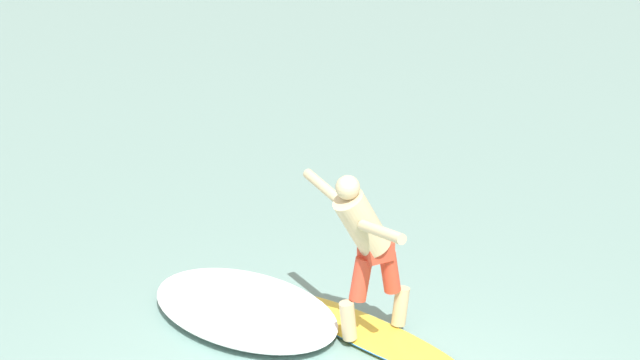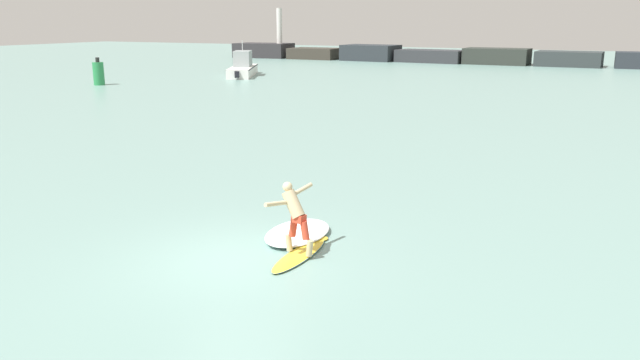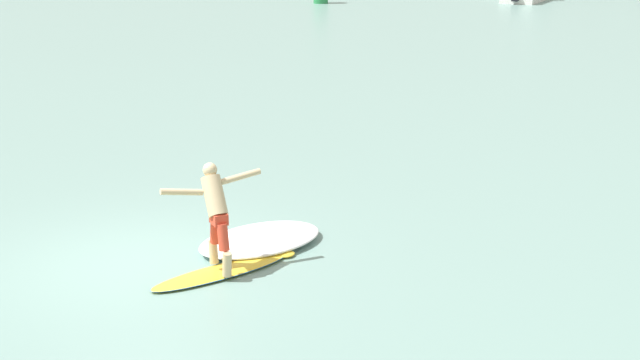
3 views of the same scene
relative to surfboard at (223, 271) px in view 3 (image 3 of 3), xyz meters
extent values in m
plane|color=gray|center=(-1.17, -0.79, -0.04)|extent=(200.00, 200.00, 0.00)
ellipsoid|color=yellow|center=(0.00, -0.04, 0.00)|extent=(0.53, 2.22, 0.07)
ellipsoid|color=yellow|center=(-0.01, 1.09, 0.00)|extent=(0.29, 0.31, 0.06)
ellipsoid|color=#2870B2|center=(0.00, -0.04, 0.00)|extent=(0.55, 2.23, 0.03)
cone|color=black|center=(0.01, -0.95, -0.10)|extent=(0.05, 0.05, 0.14)
cone|color=black|center=(0.15, -0.79, -0.10)|extent=(0.05, 0.05, 0.14)
cone|color=black|center=(-0.14, -0.80, -0.10)|extent=(0.05, 0.05, 0.14)
cylinder|color=#C9B084|center=(-0.27, 0.01, 0.21)|extent=(0.19, 0.16, 0.36)
cylinder|color=#D5422B|center=(-0.15, -0.01, 0.58)|extent=(0.24, 0.19, 0.40)
cylinder|color=#C9B084|center=(0.27, -0.09, 0.21)|extent=(0.19, 0.16, 0.36)
cylinder|color=#D5422B|center=(0.15, -0.07, 0.58)|extent=(0.24, 0.19, 0.40)
cube|color=#D5422B|center=(0.00, -0.04, 0.81)|extent=(0.29, 0.25, 0.16)
cylinder|color=#C9B084|center=(-0.14, -0.01, 1.09)|extent=(0.58, 0.38, 0.63)
sphere|color=#C9B084|center=(-0.29, 0.01, 1.44)|extent=(0.21, 0.21, 0.21)
cylinder|color=#C9B084|center=(-0.33, -0.43, 1.19)|extent=(0.24, 0.61, 0.20)
cylinder|color=#C9B084|center=(-0.16, 0.44, 1.29)|extent=(0.21, 0.61, 0.19)
ellipsoid|color=white|center=(-0.60, 1.04, 0.06)|extent=(1.35, 2.11, 0.20)
camera|label=1|loc=(-6.00, -6.01, 4.41)|focal=60.00mm
camera|label=2|loc=(5.70, -10.95, 4.80)|focal=35.00mm
camera|label=3|loc=(10.20, -6.09, 4.93)|focal=50.00mm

